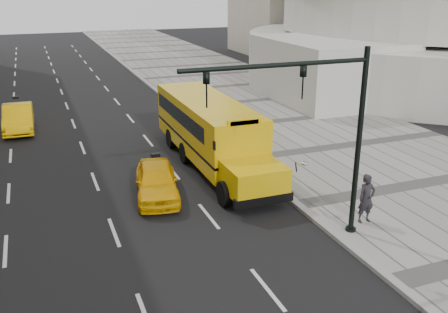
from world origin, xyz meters
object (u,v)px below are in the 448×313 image
object	(u,v)px
taxi_near	(157,181)
pedestrian	(366,199)
taxi_far	(18,118)
traffic_signal	(323,124)
school_bus	(209,127)

from	to	relation	value
taxi_near	pedestrian	world-z (taller)	pedestrian
taxi_near	taxi_far	distance (m)	13.26
pedestrian	traffic_signal	bearing A→B (deg)	-169.55
pedestrian	traffic_signal	distance (m)	3.81
traffic_signal	taxi_near	bearing A→B (deg)	126.38
taxi_near	traffic_signal	distance (m)	7.62
school_bus	taxi_far	xyz separation A→B (m)	(-8.55, 9.06, -1.01)
school_bus	taxi_near	bearing A→B (deg)	-136.85
school_bus	taxi_near	size ratio (longest dim) A/B	2.84
taxi_near	pedestrian	distance (m)	8.11
taxi_near	taxi_far	xyz separation A→B (m)	(-5.20, 12.20, 0.07)
school_bus	traffic_signal	distance (m)	8.97
traffic_signal	taxi_far	bearing A→B (deg)	117.59
pedestrian	traffic_signal	xyz separation A→B (m)	(-2.26, -0.39, 3.05)
taxi_near	pedestrian	size ratio (longest dim) A/B	2.28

